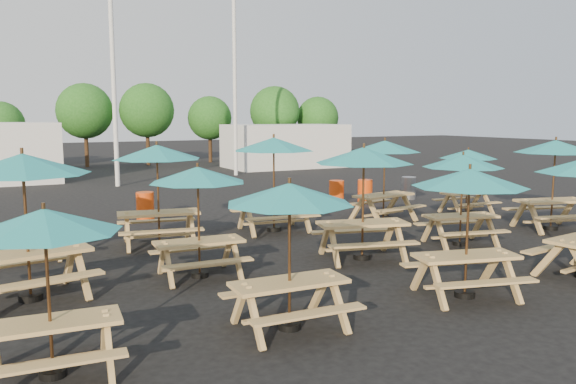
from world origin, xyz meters
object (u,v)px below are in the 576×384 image
picnic_unit_11 (385,151)px  waste_bin_2 (365,191)px  picnic_unit_6 (469,186)px  picnic_unit_14 (468,158)px  picnic_unit_0 (45,231)px  waste_bin_0 (145,206)px  picnic_unit_2 (22,171)px  waste_bin_3 (409,188)px  picnic_unit_1 (23,173)px  picnic_unit_4 (198,182)px  picnic_unit_13 (555,152)px  picnic_unit_8 (274,150)px  waste_bin_1 (336,192)px  picnic_unit_10 (463,167)px  picnic_unit_5 (157,158)px  picnic_unit_3 (289,203)px  picnic_unit_7 (364,163)px

picnic_unit_11 → waste_bin_2: (1.58, 3.15, -1.65)m
picnic_unit_6 → picnic_unit_14: picnic_unit_6 is taller
picnic_unit_0 → waste_bin_0: size_ratio=2.44×
picnic_unit_2 → picnic_unit_6: picnic_unit_6 is taller
picnic_unit_2 → waste_bin_3: size_ratio=2.65×
picnic_unit_1 → picnic_unit_4: size_ratio=1.16×
picnic_unit_14 → picnic_unit_13: bearing=-82.0°
picnic_unit_1 → waste_bin_2: size_ratio=2.98×
picnic_unit_2 → waste_bin_0: (3.40, 3.43, -1.50)m
picnic_unit_1 → picnic_unit_11: bearing=7.2°
picnic_unit_8 → waste_bin_2: picnic_unit_8 is taller
waste_bin_1 → picnic_unit_4: bearing=-138.3°
waste_bin_1 → picnic_unit_10: bearing=-97.0°
picnic_unit_11 → picnic_unit_14: picnic_unit_11 is taller
picnic_unit_13 → picnic_unit_5: bearing=177.8°
picnic_unit_8 → waste_bin_3: (7.09, 2.95, -1.77)m
picnic_unit_10 → waste_bin_2: (1.89, 6.56, -1.47)m
picnic_unit_1 → picnic_unit_14: picnic_unit_1 is taller
picnic_unit_10 → picnic_unit_14: bearing=56.7°
picnic_unit_0 → waste_bin_0: 10.40m
picnic_unit_3 → picnic_unit_6: 3.35m
picnic_unit_6 → picnic_unit_4: bearing=152.8°
waste_bin_1 → picnic_unit_13: bearing=-67.2°
picnic_unit_6 → picnic_unit_8: picnic_unit_8 is taller
picnic_unit_1 → waste_bin_0: picnic_unit_1 is taller
picnic_unit_6 → waste_bin_0: 10.39m
picnic_unit_7 → picnic_unit_10: 2.87m
picnic_unit_8 → picnic_unit_0: bearing=-126.9°
picnic_unit_2 → waste_bin_0: size_ratio=2.65×
picnic_unit_13 → picnic_unit_14: size_ratio=1.26×
picnic_unit_13 → waste_bin_0: size_ratio=3.10×
waste_bin_1 → picnic_unit_3: bearing=-125.9°
picnic_unit_0 → picnic_unit_13: picnic_unit_13 is taller
picnic_unit_0 → picnic_unit_3: picnic_unit_3 is taller
picnic_unit_3 → picnic_unit_5: 6.21m
waste_bin_2 → picnic_unit_4: bearing=-143.2°
picnic_unit_1 → picnic_unit_14: (12.85, 2.89, -0.38)m
picnic_unit_4 → picnic_unit_14: picnic_unit_4 is taller
picnic_unit_2 → picnic_unit_8: size_ratio=0.87×
waste_bin_2 → waste_bin_3: bearing=-0.4°
picnic_unit_2 → picnic_unit_6: bearing=-36.5°
picnic_unit_5 → picnic_unit_6: size_ratio=1.04×
picnic_unit_3 → picnic_unit_14: (9.59, 6.06, -0.09)m
picnic_unit_3 → picnic_unit_7: bearing=43.3°
picnic_unit_5 → picnic_unit_14: 9.86m
picnic_unit_5 → picnic_unit_4: bearing=-80.8°
picnic_unit_2 → picnic_unit_8: (6.08, 0.17, 0.28)m
waste_bin_3 → picnic_unit_8: bearing=-157.4°
picnic_unit_10 → picnic_unit_11: picnic_unit_11 is taller
picnic_unit_1 → picnic_unit_11: picnic_unit_1 is taller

